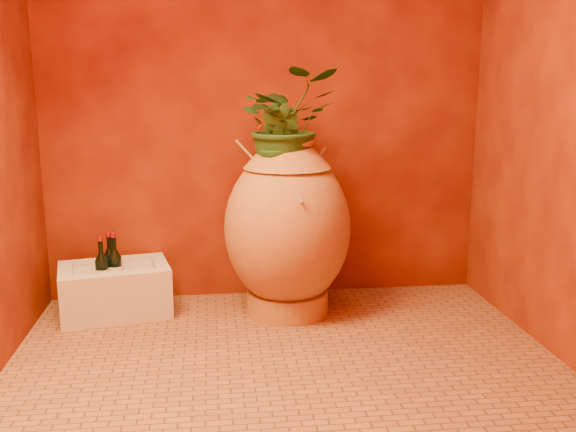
{
  "coord_description": "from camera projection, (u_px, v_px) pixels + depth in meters",
  "views": [
    {
      "loc": [
        -0.31,
        -2.66,
        1.26
      ],
      "look_at": [
        0.05,
        0.35,
        0.61
      ],
      "focal_mm": 40.0,
      "sensor_mm": 36.0,
      "label": 1
    }
  ],
  "objects": [
    {
      "name": "stone_basin",
      "position": [
        115.0,
        291.0,
        3.49
      ],
      "size": [
        0.64,
        0.5,
        0.27
      ],
      "rotation": [
        0.0,
        0.0,
        0.21
      ],
      "color": "beige",
      "rests_on": "floor"
    },
    {
      "name": "plant_side",
      "position": [
        280.0,
        144.0,
        3.25
      ],
      "size": [
        0.29,
        0.29,
        0.42
      ],
      "primitive_type": "imported",
      "rotation": [
        0.0,
        0.0,
        -0.87
      ],
      "color": "#1C4016",
      "rests_on": "amphora"
    },
    {
      "name": "wine_bottle_b",
      "position": [
        110.0,
        267.0,
        3.48
      ],
      "size": [
        0.07,
        0.07,
        0.3
      ],
      "color": "black",
      "rests_on": "stone_basin"
    },
    {
      "name": "plant_main",
      "position": [
        287.0,
        124.0,
        3.32
      ],
      "size": [
        0.59,
        0.54,
        0.57
      ],
      "primitive_type": "imported",
      "rotation": [
        0.0,
        0.0,
        0.19
      ],
      "color": "#1C4016",
      "rests_on": "amphora"
    },
    {
      "name": "wall_right",
      "position": [
        573.0,
        80.0,
        2.76
      ],
      "size": [
        0.02,
        2.0,
        2.5
      ],
      "primitive_type": "cube",
      "color": "#4F0E04",
      "rests_on": "ground"
    },
    {
      "name": "floor",
      "position": [
        286.0,
        364.0,
        2.88
      ],
      "size": [
        2.5,
        2.5,
        0.0
      ],
      "primitive_type": "plane",
      "color": "brown",
      "rests_on": "ground"
    },
    {
      "name": "wall_tap",
      "position": [
        265.0,
        139.0,
        3.57
      ],
      "size": [
        0.08,
        0.17,
        0.18
      ],
      "color": "olive",
      "rests_on": "wall_back"
    },
    {
      "name": "wine_bottle_c",
      "position": [
        115.0,
        268.0,
        3.45
      ],
      "size": [
        0.08,
        0.08,
        0.31
      ],
      "color": "black",
      "rests_on": "stone_basin"
    },
    {
      "name": "wine_bottle_a",
      "position": [
        102.0,
        272.0,
        3.41
      ],
      "size": [
        0.07,
        0.07,
        0.3
      ],
      "color": "black",
      "rests_on": "stone_basin"
    },
    {
      "name": "amphora",
      "position": [
        287.0,
        227.0,
        3.42
      ],
      "size": [
        0.68,
        0.68,
        0.96
      ],
      "rotation": [
        0.0,
        0.0,
        -0.01
      ],
      "color": "#B06B31",
      "rests_on": "floor"
    },
    {
      "name": "wall_back",
      "position": [
        265.0,
        80.0,
        3.59
      ],
      "size": [
        2.5,
        0.02,
        2.5
      ],
      "primitive_type": "cube",
      "color": "#4F0E04",
      "rests_on": "ground"
    }
  ]
}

